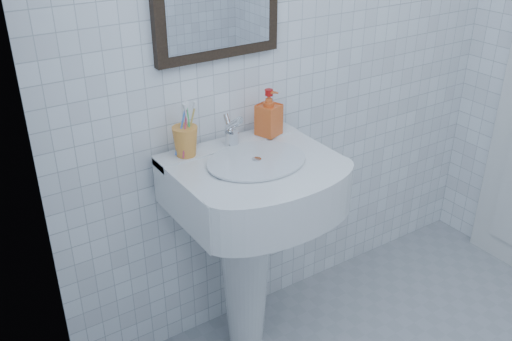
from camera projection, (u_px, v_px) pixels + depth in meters
wall_back at (301, 39)px, 2.30m from camera, size 2.20×0.02×2.50m
wall_left at (208, 306)px, 0.88m from camera, size 0.02×2.40×2.50m
washbasin at (248, 223)px, 2.24m from camera, size 0.60×0.44×0.93m
faucet at (232, 132)px, 2.16m from camera, size 0.05×0.12×0.13m
toothbrush_cup at (185, 141)px, 2.08m from camera, size 0.11×0.11×0.11m
soap_dispenser at (269, 112)px, 2.23m from camera, size 0.11×0.11×0.19m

